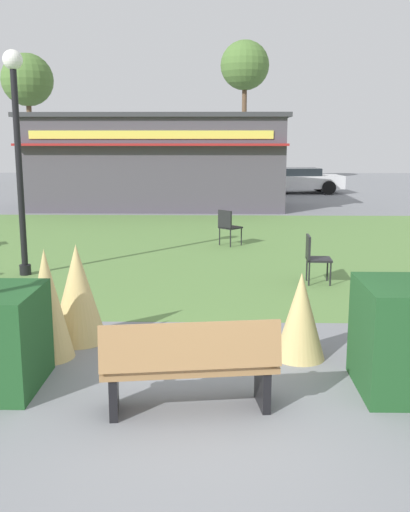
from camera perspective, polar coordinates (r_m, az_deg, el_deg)
ground_plane at (r=5.73m, az=-0.02°, el=-15.94°), size 80.00×80.00×0.00m
lawn_patch at (r=14.46m, az=0.81°, el=0.88°), size 36.00×12.00×0.01m
park_bench at (r=5.78m, az=-1.48°, el=-10.48°), size 1.76×0.75×0.95m
ornamental_grass_behind_left at (r=7.22m, az=9.19°, el=-5.70°), size 0.61×0.61×1.06m
ornamental_grass_behind_right at (r=7.35m, az=-15.00°, el=-4.47°), size 0.62×0.62×1.34m
ornamental_grass_behind_center at (r=7.87m, az=-12.15°, el=-3.52°), size 0.73×0.73×1.29m
lamppost_mid at (r=11.78m, az=-17.61°, el=10.88°), size 0.36×0.36×4.19m
food_kiosk at (r=22.77m, az=-4.63°, el=9.08°), size 9.62×4.55×3.48m
cafe_chair_east at (r=14.55m, az=2.22°, el=3.03°), size 0.62×0.62×0.89m
cafe_chair_north at (r=10.94m, az=10.44°, el=0.09°), size 0.45×0.45×0.89m
parked_car_west_slot at (r=29.33m, az=-10.32°, el=7.27°), size 4.36×2.38×1.20m
parked_car_center_slot at (r=28.74m, az=0.19°, el=7.37°), size 4.32×2.28×1.20m
parked_car_east_slot at (r=28.97m, az=8.78°, el=7.27°), size 4.35×2.36×1.20m
tree_left_bg at (r=35.78m, az=3.85°, el=17.72°), size 2.80×2.80×8.10m
tree_right_bg at (r=34.80m, az=-16.72°, el=15.84°), size 2.80×2.80×7.10m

